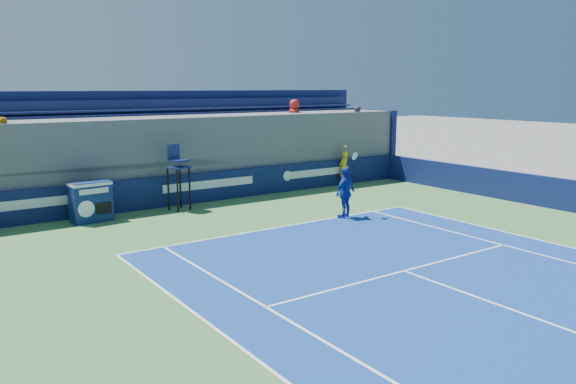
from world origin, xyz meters
TOP-DOWN VIEW (x-y plane):
  - ball_person at (6.86, 16.80)m, footprint 0.69×0.56m
  - back_hoarding at (0.00, 17.10)m, footprint 20.40×0.21m
  - match_clock at (-4.90, 16.27)m, footprint 1.38×0.84m
  - umpire_chair at (-1.67, 16.28)m, footprint 0.85×0.85m
  - tennis_player at (2.62, 11.74)m, footprint 1.13×0.72m
  - stadium_seating at (-0.00, 19.15)m, footprint 21.00×4.05m

SIDE VIEW (x-z plane):
  - back_hoarding at x=0.00m, z-range 0.00..1.20m
  - match_clock at x=-4.90m, z-range 0.04..1.44m
  - ball_person at x=6.86m, z-range 0.01..1.64m
  - tennis_player at x=2.62m, z-range -0.38..2.20m
  - umpire_chair at x=-1.67m, z-range 0.29..2.77m
  - stadium_seating at x=0.00m, z-range -0.36..4.04m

